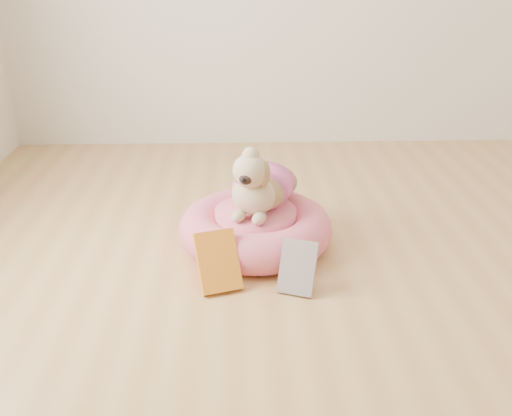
{
  "coord_description": "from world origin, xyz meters",
  "views": [
    {
      "loc": [
        -0.54,
        -1.46,
        1.17
      ],
      "look_at": [
        -0.47,
        0.71,
        0.2
      ],
      "focal_mm": 40.0,
      "sensor_mm": 36.0,
      "label": 1
    }
  ],
  "objects_px": {
    "pet_bed": "(256,228)",
    "book_white": "(298,267)",
    "book_yellow": "(218,261)",
    "dog": "(260,174)"
  },
  "relations": [
    {
      "from": "book_white",
      "to": "pet_bed",
      "type": "bearing_deg",
      "value": 131.62
    },
    {
      "from": "dog",
      "to": "book_white",
      "type": "bearing_deg",
      "value": -51.17
    },
    {
      "from": "dog",
      "to": "book_white",
      "type": "height_order",
      "value": "dog"
    },
    {
      "from": "pet_bed",
      "to": "book_white",
      "type": "relative_size",
      "value": 3.19
    },
    {
      "from": "pet_bed",
      "to": "book_white",
      "type": "bearing_deg",
      "value": -68.51
    },
    {
      "from": "pet_bed",
      "to": "book_yellow",
      "type": "distance_m",
      "value": 0.36
    },
    {
      "from": "dog",
      "to": "book_white",
      "type": "xyz_separation_m",
      "value": [
        0.13,
        -0.38,
        -0.23
      ]
    },
    {
      "from": "pet_bed",
      "to": "book_yellow",
      "type": "relative_size",
      "value": 2.81
    },
    {
      "from": "pet_bed",
      "to": "book_white",
      "type": "distance_m",
      "value": 0.4
    },
    {
      "from": "pet_bed",
      "to": "dog",
      "type": "bearing_deg",
      "value": 29.64
    }
  ]
}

